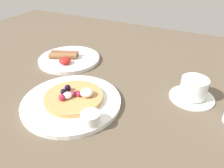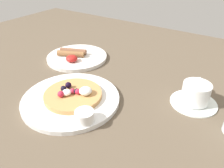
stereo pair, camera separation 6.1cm
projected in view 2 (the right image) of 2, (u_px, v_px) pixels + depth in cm
name	position (u px, v px, depth cm)	size (l,w,h in cm)	color
ground_plane	(104.00, 98.00, 66.03)	(189.71, 141.59, 3.00)	brown
pancake_plate	(71.00, 99.00, 61.97)	(27.83, 27.83, 1.32)	white
pancake_with_berries	(73.00, 94.00, 61.25)	(16.45, 16.45, 3.44)	tan
syrup_ramekin	(85.00, 116.00, 52.35)	(4.79, 4.79, 2.93)	white
breakfast_plate	(77.00, 57.00, 85.76)	(23.51, 23.51, 1.35)	white
fried_breakfast	(72.00, 54.00, 84.45)	(11.69, 10.68, 2.57)	brown
coffee_saucer	(193.00, 102.00, 61.06)	(12.95, 12.95, 0.84)	white
coffee_cup	(196.00, 92.00, 59.40)	(7.60, 10.58, 5.67)	white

